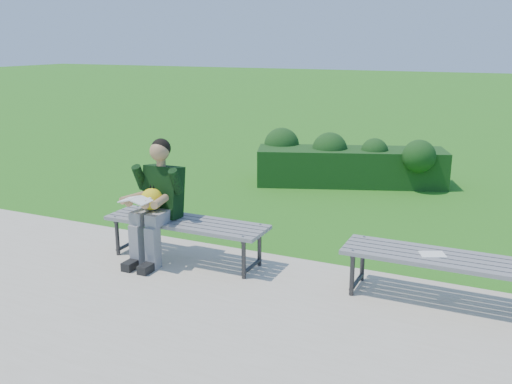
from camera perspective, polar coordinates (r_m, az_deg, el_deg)
The scene contains 7 objects.
ground at distance 6.54m, azimuth -0.49°, elevation -6.03°, with size 80.00×80.00×0.00m.
walkway at distance 5.14m, azimuth -9.03°, elevation -12.22°, with size 30.00×3.50×0.02m.
hedge at distance 9.61m, azimuth 9.01°, elevation 3.04°, with size 3.20×1.77×0.88m.
bench_left at distance 6.17m, azimuth -7.00°, elevation -3.34°, with size 1.80×0.50×0.46m.
bench_right at distance 5.42m, azimuth 18.24°, elevation -6.67°, with size 1.80×0.50×0.46m.
seated_boy at distance 6.17m, azimuth -9.92°, elevation -0.56°, with size 0.56×0.76×1.31m.
paper_sheet at distance 5.41m, azimuth 17.24°, elevation -5.97°, with size 0.27×0.24×0.01m.
Camera 1 is at (2.61, -5.52, 2.34)m, focal length 40.00 mm.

